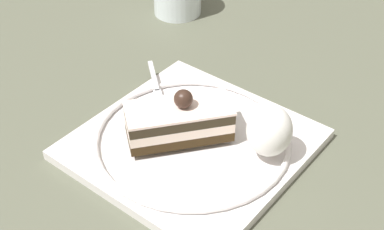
{
  "coord_description": "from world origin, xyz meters",
  "views": [
    {
      "loc": [
        -0.41,
        -0.26,
        0.42
      ],
      "look_at": [
        -0.03,
        0.02,
        0.05
      ],
      "focal_mm": 50.99,
      "sensor_mm": 36.0,
      "label": 1
    }
  ],
  "objects_px": {
    "dessert_plate": "(192,142)",
    "whipped_cream_dollop": "(270,130)",
    "fork": "(156,88)",
    "cake_slice": "(179,120)"
  },
  "relations": [
    {
      "from": "dessert_plate",
      "to": "whipped_cream_dollop",
      "type": "bearing_deg",
      "value": -71.32
    },
    {
      "from": "dessert_plate",
      "to": "fork",
      "type": "xyz_separation_m",
      "value": [
        0.05,
        0.09,
        0.01
      ]
    },
    {
      "from": "dessert_plate",
      "to": "cake_slice",
      "type": "distance_m",
      "value": 0.03
    },
    {
      "from": "dessert_plate",
      "to": "whipped_cream_dollop",
      "type": "xyz_separation_m",
      "value": [
        0.03,
        -0.08,
        0.04
      ]
    },
    {
      "from": "whipped_cream_dollop",
      "to": "dessert_plate",
      "type": "bearing_deg",
      "value": 108.68
    },
    {
      "from": "whipped_cream_dollop",
      "to": "fork",
      "type": "xyz_separation_m",
      "value": [
        0.02,
        0.17,
        -0.03
      ]
    },
    {
      "from": "fork",
      "to": "cake_slice",
      "type": "bearing_deg",
      "value": -124.54
    },
    {
      "from": "whipped_cream_dollop",
      "to": "fork",
      "type": "bearing_deg",
      "value": 84.06
    },
    {
      "from": "fork",
      "to": "dessert_plate",
      "type": "bearing_deg",
      "value": -117.07
    },
    {
      "from": "whipped_cream_dollop",
      "to": "fork",
      "type": "distance_m",
      "value": 0.18
    }
  ]
}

